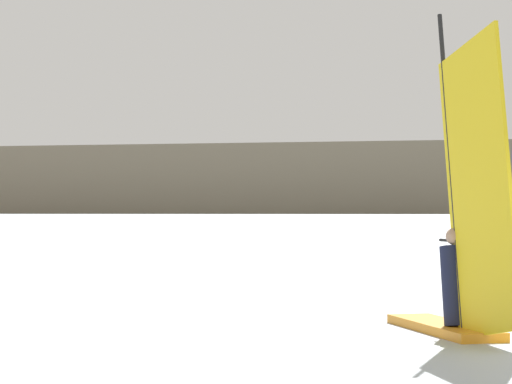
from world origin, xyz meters
TOP-DOWN VIEW (x-y plane):
  - windsurfer at (-2.31, 2.26)m, footprint 1.27×3.46m
  - distant_headland at (38.26, 737.69)m, footprint 1234.27×646.69m

SIDE VIEW (x-z plane):
  - windsurfer at x=-2.31m, z-range -1.00..3.24m
  - distant_headland at x=38.26m, z-range 0.00..35.69m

